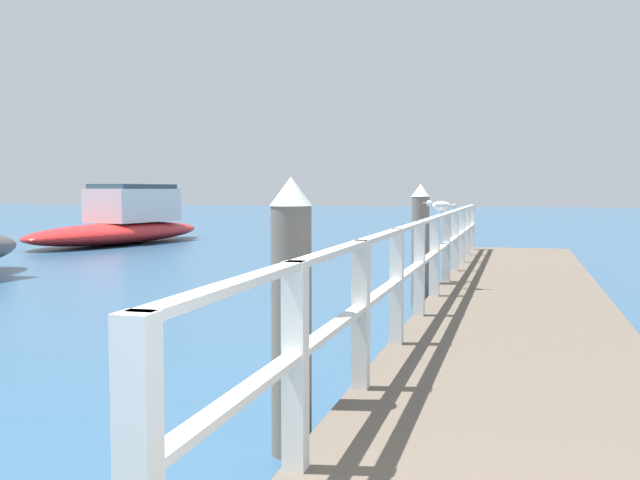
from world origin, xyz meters
TOP-DOWN VIEW (x-y plane):
  - pier_deck at (0.00, 9.17)m, footprint 2.42×18.34m
  - pier_railing at (-1.13, 9.17)m, footprint 0.12×16.86m
  - dock_piling_near at (-1.51, 3.63)m, footprint 0.29×0.29m
  - dock_piling_far at (-1.51, 10.52)m, footprint 0.29×0.29m
  - seagull_foreground at (-1.14, 9.94)m, footprint 0.48×0.18m
  - boat_3 at (-13.14, 21.75)m, footprint 3.96×8.61m

SIDE VIEW (x-z plane):
  - pier_deck at x=0.00m, z-range 0.00..0.36m
  - boat_3 at x=-13.14m, z-range -0.34..1.68m
  - dock_piling_near at x=-1.51m, z-range 0.01..1.94m
  - dock_piling_far at x=-1.51m, z-range 0.01..1.94m
  - pier_railing at x=-1.13m, z-range 0.49..1.60m
  - seagull_foreground at x=-1.14m, z-range 1.49..1.71m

